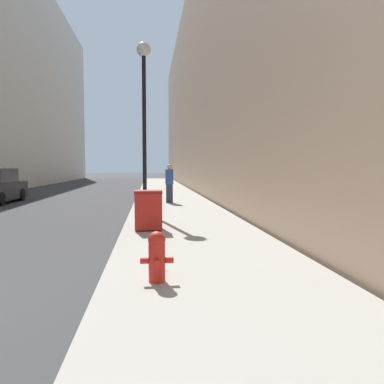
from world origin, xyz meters
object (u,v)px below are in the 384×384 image
at_px(fire_hydrant, 157,255).
at_px(trash_bin, 148,210).
at_px(pedestrian_on_sidewalk, 169,183).
at_px(lamppost, 144,98).

xyz_separation_m(fire_hydrant, trash_bin, (-0.14, 4.48, 0.15)).
relative_size(fire_hydrant, trash_bin, 0.71).
bearing_deg(pedestrian_on_sidewalk, trash_bin, -97.21).
height_order(trash_bin, pedestrian_on_sidewalk, pedestrian_on_sidewalk).
relative_size(lamppost, pedestrian_on_sidewalk, 3.41).
height_order(lamppost, pedestrian_on_sidewalk, lamppost).
xyz_separation_m(trash_bin, pedestrian_on_sidewalk, (0.92, 7.31, 0.35)).
xyz_separation_m(lamppost, pedestrian_on_sidewalk, (1.07, 3.56, -3.21)).
distance_m(fire_hydrant, trash_bin, 4.49).
xyz_separation_m(trash_bin, lamppost, (-0.14, 3.75, 3.56)).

